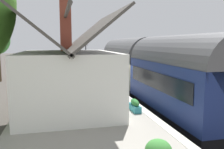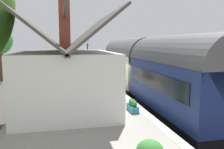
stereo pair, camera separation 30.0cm
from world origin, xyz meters
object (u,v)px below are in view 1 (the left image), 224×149
train (147,68)px  bench_near_building (73,67)px  planter_corner_building (72,69)px  planter_edge_far (82,73)px  lamp_post_platform (86,49)px  station_sign_board (89,63)px  station_building (68,77)px  bench_mid_platform (77,75)px  planter_bench_right (55,84)px  planter_under_sign (83,68)px  planter_bench_left (135,105)px

train → bench_near_building: 12.01m
planter_corner_building → planter_edge_far: bearing=-164.4°
lamp_post_platform → station_sign_board: bearing=-173.0°
planter_corner_building → station_sign_board: bearing=-141.9°
lamp_post_platform → planter_corner_building: bearing=65.0°
station_building → planter_edge_far: 10.86m
bench_mid_platform → planter_corner_building: size_ratio=2.08×
bench_mid_platform → planter_bench_right: (-2.89, 1.75, -0.17)m
planter_corner_building → planter_under_sign: bearing=-41.7°
planter_bench_left → lamp_post_platform: (14.05, 0.53, 2.17)m
bench_near_building → lamp_post_platform: lamp_post_platform is taller
train → lamp_post_platform: 9.59m
station_building → train: bearing=-54.9°
station_sign_board → planter_corner_building: bearing=38.1°
station_building → planter_under_sign: size_ratio=6.48×
station_building → planter_under_sign: 15.17m
station_building → bench_mid_platform: station_building is taller
planter_under_sign → station_sign_board: size_ratio=0.62×
station_building → lamp_post_platform: 13.11m
planter_edge_far → station_sign_board: bearing=-42.1°
bench_mid_platform → lamp_post_platform: (4.94, -1.31, 1.96)m
bench_near_building → planter_bench_left: (-16.22, -1.72, -0.21)m
bench_near_building → planter_edge_far: size_ratio=1.46×
planter_corner_building → station_sign_board: 2.68m
planter_corner_building → station_sign_board: size_ratio=0.43×
train → planter_bench_right: size_ratio=22.40×
station_building → planter_bench_right: station_building is taller
planter_under_sign → planter_corner_building: planter_corner_building is taller
planter_edge_far → station_building: bearing=170.6°
planter_edge_far → station_sign_board: size_ratio=0.61×
planter_bench_left → planter_corner_building: (14.71, 1.94, 0.10)m
station_building → lamp_post_platform: (12.86, -2.38, 0.94)m
bench_near_building → planter_bench_right: (-10.00, 1.87, -0.17)m
train → station_building: station_building is taller
planter_under_sign → planter_corner_building: bearing=138.3°
train → planter_edge_far: size_ratio=17.63×
planter_under_sign → planter_edge_far: (-4.31, 0.48, 0.00)m
train → planter_bench_left: 5.73m
planter_under_sign → lamp_post_platform: 3.00m
station_building → station_sign_board: (11.51, -2.55, -0.31)m
planter_bench_right → planter_edge_far: bearing=-23.6°
bench_mid_platform → planter_bench_left: bearing=-168.6°
station_building → planter_under_sign: bearing=-8.6°
bench_mid_platform → lamp_post_platform: lamp_post_platform is taller
train → station_building: 6.66m
bench_mid_platform → planter_under_sign: size_ratio=1.44×
planter_under_sign → lamp_post_platform: lamp_post_platform is taller
planter_bench_left → planter_under_sign: planter_under_sign is taller
planter_bench_left → station_sign_board: 12.74m
planter_bench_right → planter_corner_building: planter_corner_building is taller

